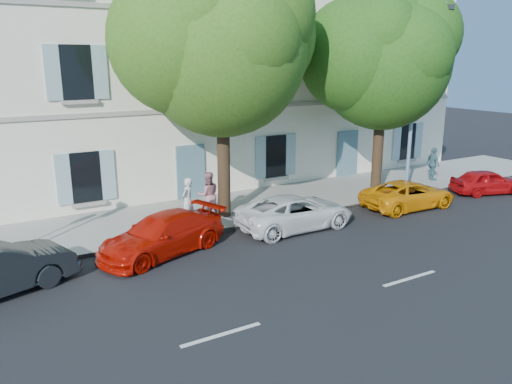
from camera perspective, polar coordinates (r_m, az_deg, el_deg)
ground at (r=17.83m, az=7.73°, el=-5.12°), size 90.00×90.00×0.00m
sidewalk at (r=21.30m, az=0.40°, el=-1.43°), size 36.00×4.50×0.15m
kerb at (r=19.55m, az=3.64°, el=-2.95°), size 36.00×0.16×0.16m
building at (r=25.56m, az=-6.37°, el=14.67°), size 28.00×7.00×12.00m
car_red_coupe at (r=16.27m, az=-10.68°, el=-4.83°), size 4.75×3.11×1.28m
car_white_coupe at (r=18.43m, az=4.48°, el=-2.30°), size 4.53×2.11×1.25m
car_yellow_supercar at (r=21.89m, az=17.01°, el=-0.27°), size 4.24×2.06×1.16m
car_red_hatchback at (r=25.52m, az=24.94°, el=1.07°), size 3.63×2.36×1.15m
tree_left at (r=18.69m, az=-3.94°, el=15.76°), size 6.22×6.22×9.64m
tree_right at (r=23.16m, az=14.34°, el=14.04°), size 5.81×5.81×8.96m
street_lamp at (r=23.15m, az=17.88°, el=10.95°), size 0.31×1.73×8.12m
pedestrian_a at (r=18.73m, az=-7.82°, el=-0.93°), size 0.74×0.70×1.70m
pedestrian_b at (r=19.16m, az=-5.48°, el=-0.33°), size 1.00×0.86×1.80m
pedestrian_c at (r=26.66m, az=19.58°, el=3.04°), size 0.65×1.05×1.67m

